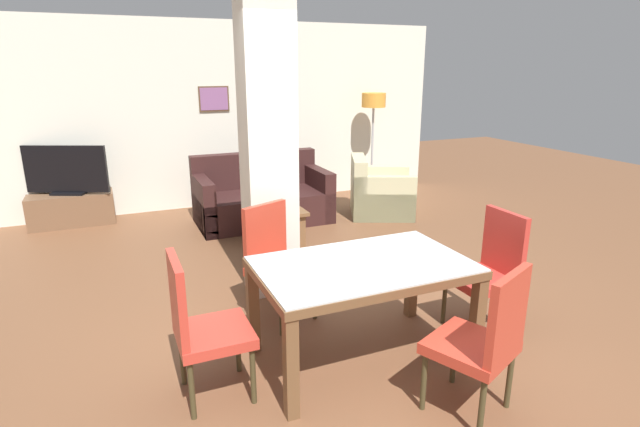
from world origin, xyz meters
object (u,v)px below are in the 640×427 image
object	(u,v)px
dining_chair_near_right	(484,338)
tv_screen	(66,171)
armchair	(379,195)
sofa	(262,200)
coffee_table	(278,228)
dining_table	(363,284)
tv_stand	(72,210)
dining_chair_far_left	(275,258)
dining_chair_head_left	(200,323)
dining_chair_head_right	(490,267)
floor_lamp	(373,109)
bottle	(284,206)

from	to	relation	value
dining_chair_near_right	tv_screen	bearing A→B (deg)	91.48
dining_chair_near_right	armchair	world-z (taller)	dining_chair_near_right
sofa	coffee_table	world-z (taller)	sofa
dining_table	tv_stand	size ratio (longest dim) A/B	1.40
dining_chair_far_left	tv_stand	bearing A→B (deg)	-87.32
dining_chair_head_left	armchair	distance (m)	4.44
dining_chair_head_right	armchair	xyz separation A→B (m)	(0.81, 3.18, -0.24)
dining_chair_head_right	floor_lamp	bearing A→B (deg)	-16.59
tv_stand	floor_lamp	distance (m)	4.64
dining_chair_far_left	armchair	size ratio (longest dim) A/B	0.87
dining_table	bottle	distance (m)	2.42
dining_chair_head_right	armchair	world-z (taller)	dining_chair_head_right
bottle	tv_stand	distance (m)	3.06
tv_screen	bottle	bearing A→B (deg)	163.86
bottle	tv_screen	xyz separation A→B (m)	(-2.33, 1.96, 0.23)
floor_lamp	dining_chair_near_right	bearing A→B (deg)	-111.98
sofa	dining_chair_far_left	bearing A→B (deg)	75.57
sofa	bottle	distance (m)	1.14
dining_chair_head_left	sofa	size ratio (longest dim) A/B	0.55
armchair	tv_stand	xyz separation A→B (m)	(-4.04, 1.19, -0.08)
dining_chair_head_left	coffee_table	bearing A→B (deg)	151.73
dining_chair_head_left	tv_screen	world-z (taller)	tv_screen
dining_table	dining_chair_head_left	xyz separation A→B (m)	(-1.14, 0.00, -0.06)
dining_chair_head_left	tv_stand	xyz separation A→B (m)	(-0.94, 4.37, -0.32)
dining_chair_near_right	sofa	world-z (taller)	dining_chair_near_right
dining_chair_head_left	armchair	bearing A→B (deg)	135.75
dining_table	tv_screen	size ratio (longest dim) A/B	1.47
sofa	armchair	distance (m)	1.67
dining_chair_head_left	bottle	size ratio (longest dim) A/B	4.38
dining_chair_head_left	floor_lamp	world-z (taller)	floor_lamp
armchair	bottle	bearing A→B (deg)	-41.83
tv_screen	floor_lamp	distance (m)	4.53
dining_chair_head_left	tv_screen	xyz separation A→B (m)	(-0.94, 4.37, 0.21)
coffee_table	bottle	bearing A→B (deg)	-68.14
armchair	dining_chair_near_right	bearing A→B (deg)	2.23
dining_chair_far_left	dining_chair_head_right	distance (m)	1.74
dining_chair_near_right	coffee_table	size ratio (longest dim) A/B	1.53
dining_chair_far_left	bottle	bearing A→B (deg)	-135.00
sofa	tv_screen	size ratio (longest dim) A/B	1.74
dining_chair_head_right	tv_stand	bearing A→B (deg)	36.47
bottle	dining_chair_near_right	bearing A→B (deg)	-87.96
dining_chair_head_right	tv_stand	world-z (taller)	dining_chair_head_right
dining_chair_far_left	coffee_table	size ratio (longest dim) A/B	1.53
dining_chair_far_left	floor_lamp	world-z (taller)	floor_lamp
sofa	tv_screen	distance (m)	2.58
dining_chair_head_left	dining_chair_head_right	bearing A→B (deg)	90.00
coffee_table	floor_lamp	xyz separation A→B (m)	(2.19, 1.68, 1.18)
dining_chair_near_right	coffee_table	xyz separation A→B (m)	(-0.16, 3.35, -0.31)
dining_chair_head_right	floor_lamp	world-z (taller)	floor_lamp
dining_chair_head_right	bottle	world-z (taller)	dining_chair_head_right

